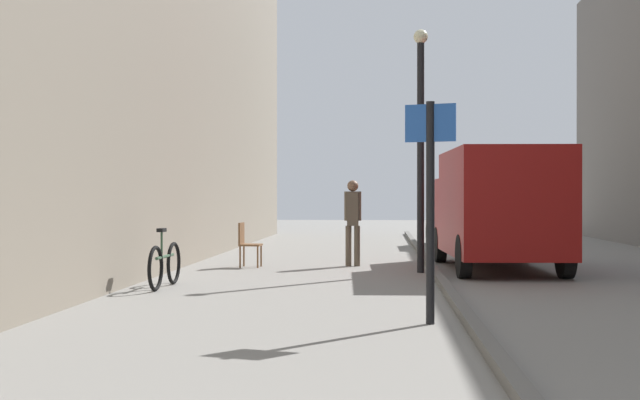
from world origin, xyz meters
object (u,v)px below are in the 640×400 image
object	(u,v)px
street_sign_post	(430,192)
lamp_post	(421,134)
cafe_chair_near_window	(247,241)
pedestrian_main_foreground	(353,217)
parked_car	(460,223)
bicycle_leaning	(165,264)
delivery_van	(496,206)

from	to	relation	value
street_sign_post	lamp_post	bearing A→B (deg)	-75.63
lamp_post	cafe_chair_near_window	world-z (taller)	lamp_post
pedestrian_main_foreground	parked_car	size ratio (longest dim) A/B	0.44
pedestrian_main_foreground	street_sign_post	size ratio (longest dim) A/B	0.71
bicycle_leaning	cafe_chair_near_window	size ratio (longest dim) A/B	1.88
pedestrian_main_foreground	parked_car	bearing A→B (deg)	68.56
lamp_post	cafe_chair_near_window	distance (m)	4.34
parked_car	cafe_chair_near_window	xyz separation A→B (m)	(-5.20, -7.75, -0.17)
delivery_van	lamp_post	size ratio (longest dim) A/B	1.14
pedestrian_main_foreground	delivery_van	size ratio (longest dim) A/B	0.34
delivery_van	parked_car	size ratio (longest dim) A/B	1.28
lamp_post	bicycle_leaning	world-z (taller)	lamp_post
bicycle_leaning	cafe_chair_near_window	distance (m)	4.13
pedestrian_main_foreground	lamp_post	distance (m)	2.60
parked_car	bicycle_leaning	bearing A→B (deg)	-117.09
pedestrian_main_foreground	cafe_chair_near_window	distance (m)	2.33
street_sign_post	lamp_post	size ratio (longest dim) A/B	0.55
delivery_van	bicycle_leaning	distance (m)	7.05
street_sign_post	parked_car	bearing A→B (deg)	-80.52
delivery_van	bicycle_leaning	size ratio (longest dim) A/B	3.05
street_sign_post	lamp_post	xyz separation A→B (m)	(0.20, 6.65, 1.18)
parked_car	pedestrian_main_foreground	bearing A→B (deg)	-112.62
pedestrian_main_foreground	street_sign_post	distance (m)	8.21
delivery_van	lamp_post	xyz separation A→B (m)	(-1.57, -0.77, 1.43)
delivery_van	cafe_chair_near_window	size ratio (longest dim) A/B	5.75
delivery_van	bicycle_leaning	bearing A→B (deg)	-149.64
street_sign_post	cafe_chair_near_window	size ratio (longest dim) A/B	2.77
pedestrian_main_foreground	parked_car	distance (m)	7.92
street_sign_post	delivery_van	bearing A→B (deg)	-87.33
parked_car	lamp_post	world-z (taller)	lamp_post
delivery_van	lamp_post	bearing A→B (deg)	-156.46
bicycle_leaning	parked_car	bearing A→B (deg)	65.01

